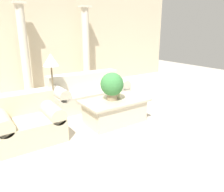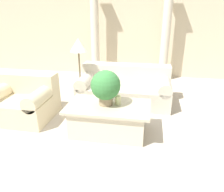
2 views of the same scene
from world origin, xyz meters
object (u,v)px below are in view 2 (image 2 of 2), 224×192
Objects in this scene: loveseat at (24,100)px; potted_plant at (106,86)px; coffee_table at (108,119)px; sofa_long at (125,88)px; floor_lamp at (79,50)px.

loveseat is 1.75m from potted_plant.
potted_plant reaches higher than coffee_table.
sofa_long is 2.09m from loveseat.
floor_lamp is (0.84, 0.92, 0.82)m from loveseat.
loveseat is at bearing 169.58° from coffee_table.
floor_lamp is (-0.87, 1.23, 0.90)m from coffee_table.
sofa_long is at bearing 83.73° from potted_plant.
potted_plant is at bearing -9.76° from loveseat.
coffee_table is at bearing -10.42° from loveseat.
potted_plant is 0.41× the size of floor_lamp.
sofa_long is 1.77× the size of loveseat.
sofa_long is 3.44× the size of potted_plant.
loveseat reaches higher than coffee_table.
sofa_long and loveseat have the same top height.
loveseat is (-1.81, -1.05, 0.01)m from sofa_long.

